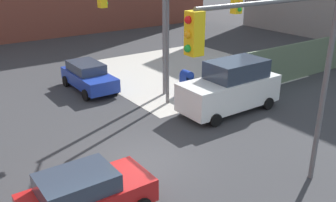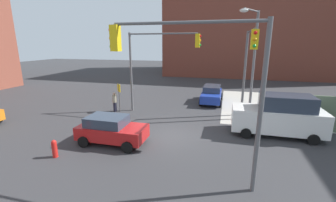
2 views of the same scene
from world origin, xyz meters
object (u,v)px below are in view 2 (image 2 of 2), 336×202
at_px(traffic_signal_ne_corner, 248,60).
at_px(van_white_delivery, 279,116).
at_px(mailbox_blue, 264,109).
at_px(traffic_signal_nw_corner, 156,56).
at_px(fire_hydrant, 55,148).
at_px(traffic_signal_se_corner, 198,71).
at_px(street_lamp_corner, 252,56).
at_px(pedestrian_crossing, 115,102).
at_px(sedan_red, 111,129).
at_px(sedan_blue, 212,94).

distance_m(traffic_signal_ne_corner, van_white_delivery, 3.98).
bearing_deg(mailbox_blue, van_white_delivery, -83.92).
bearing_deg(traffic_signal_nw_corner, fire_hydrant, -107.49).
distance_m(traffic_signal_se_corner, street_lamp_corner, 10.36).
height_order(traffic_signal_ne_corner, pedestrian_crossing, traffic_signal_ne_corner).
height_order(traffic_signal_ne_corner, van_white_delivery, traffic_signal_ne_corner).
bearing_deg(traffic_signal_se_corner, van_white_delivery, 55.49).
distance_m(sedan_red, van_white_delivery, 10.28).
xyz_separation_m(traffic_signal_ne_corner, sedan_blue, (-2.56, 6.44, -3.76)).
xyz_separation_m(traffic_signal_nw_corner, street_lamp_corner, (7.28, 0.97, 0.05)).
relative_size(sedan_red, pedestrian_crossing, 2.33).
height_order(traffic_signal_nw_corner, sedan_red, traffic_signal_nw_corner).
xyz_separation_m(traffic_signal_se_corner, sedan_red, (-5.23, 2.57, -3.82)).
distance_m(traffic_signal_se_corner, sedan_red, 6.97).
height_order(traffic_signal_se_corner, sedan_red, traffic_signal_se_corner).
bearing_deg(traffic_signal_nw_corner, pedestrian_crossing, -168.82).
bearing_deg(traffic_signal_se_corner, traffic_signal_nw_corner, 116.40).
xyz_separation_m(sedan_blue, van_white_delivery, (4.60, -7.22, 0.44)).
xyz_separation_m(traffic_signal_ne_corner, sedan_red, (-7.52, -4.51, -3.77)).
relative_size(traffic_signal_nw_corner, sedan_blue, 1.47).
bearing_deg(van_white_delivery, sedan_blue, 122.55).
relative_size(sedan_red, van_white_delivery, 0.72).
height_order(street_lamp_corner, sedan_red, street_lamp_corner).
xyz_separation_m(traffic_signal_se_corner, sedan_blue, (-0.27, 13.52, -3.81)).
distance_m(sedan_blue, pedestrian_crossing, 9.33).
bearing_deg(sedan_blue, traffic_signal_nw_corner, -132.89).
distance_m(traffic_signal_nw_corner, sedan_red, 7.52).
distance_m(traffic_signal_se_corner, van_white_delivery, 8.36).
bearing_deg(sedan_red, sedan_blue, 65.63).
distance_m(street_lamp_corner, van_white_delivery, 5.24).
distance_m(mailbox_blue, sedan_red, 11.54).
height_order(traffic_signal_nw_corner, mailbox_blue, traffic_signal_nw_corner).
height_order(street_lamp_corner, sedan_blue, street_lamp_corner).
bearing_deg(van_white_delivery, street_lamp_corner, 112.39).
xyz_separation_m(mailbox_blue, sedan_red, (-9.22, -6.93, 0.08)).
distance_m(traffic_signal_ne_corner, mailbox_blue, 4.85).
xyz_separation_m(mailbox_blue, van_white_delivery, (0.34, -3.20, 0.52)).
relative_size(traffic_signal_nw_corner, street_lamp_corner, 0.81).
bearing_deg(traffic_signal_nw_corner, street_lamp_corner, 7.61).
relative_size(traffic_signal_nw_corner, mailbox_blue, 4.55).
distance_m(van_white_delivery, pedestrian_crossing, 12.51).
xyz_separation_m(sedan_red, van_white_delivery, (9.57, 3.73, 0.44)).
xyz_separation_m(mailbox_blue, pedestrian_crossing, (-12.00, -1.20, 0.11)).
height_order(traffic_signal_nw_corner, pedestrian_crossing, traffic_signal_nw_corner).
bearing_deg(traffic_signal_nw_corner, traffic_signal_ne_corner, -15.93).
bearing_deg(fire_hydrant, sedan_red, 48.91).
relative_size(fire_hydrant, van_white_delivery, 0.17).
bearing_deg(street_lamp_corner, sedan_blue, 131.11).
height_order(sedan_red, van_white_delivery, van_white_delivery).
relative_size(street_lamp_corner, van_white_delivery, 1.48).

